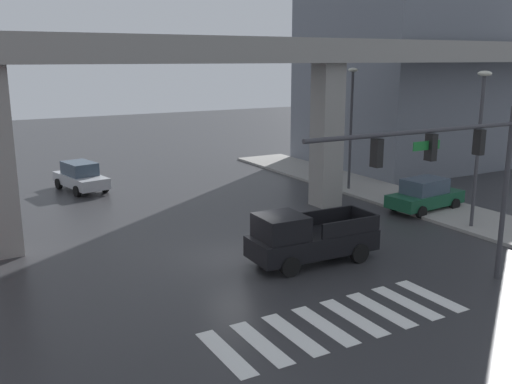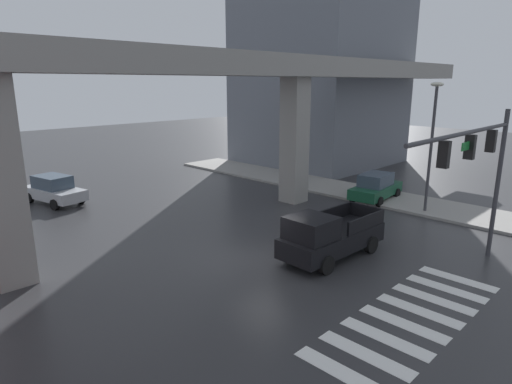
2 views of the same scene
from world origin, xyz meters
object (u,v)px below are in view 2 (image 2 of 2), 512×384
object	(u,v)px
pickup_truck	(328,236)
street_lamp_mid_block	(302,122)
traffic_signal_mast	(480,158)
street_lamp_near_corner	(432,133)
sedan_silver	(54,190)
fire_hydrant	(368,196)
sedan_dark_green	(376,187)

from	to	relation	value
pickup_truck	street_lamp_mid_block	bearing A→B (deg)	43.97
traffic_signal_mast	street_lamp_near_corner	bearing A→B (deg)	34.24
street_lamp_mid_block	traffic_signal_mast	bearing A→B (deg)	-116.47
sedan_silver	street_lamp_near_corner	world-z (taller)	street_lamp_near_corner
traffic_signal_mast	fire_hydrant	size ratio (longest dim) A/B	10.22
sedan_silver	fire_hydrant	world-z (taller)	sedan_silver
street_lamp_mid_block	fire_hydrant	xyz separation A→B (m)	(-0.40, -5.65, -4.13)
sedan_silver	traffic_signal_mast	size ratio (longest dim) A/B	0.52
traffic_signal_mast	fire_hydrant	world-z (taller)	traffic_signal_mast
street_lamp_near_corner	traffic_signal_mast	bearing A→B (deg)	-145.76
sedan_dark_green	street_lamp_near_corner	bearing A→B (deg)	-98.54
sedan_silver	street_lamp_mid_block	world-z (taller)	street_lamp_mid_block
pickup_truck	sedan_dark_green	size ratio (longest dim) A/B	1.16
sedan_dark_green	sedan_silver	bearing A→B (deg)	136.57
street_lamp_mid_block	street_lamp_near_corner	bearing A→B (deg)	-90.00
sedan_silver	street_lamp_near_corner	bearing A→B (deg)	-50.87
fire_hydrant	pickup_truck	bearing A→B (deg)	-159.62
traffic_signal_mast	street_lamp_mid_block	size ratio (longest dim) A/B	1.20
sedan_dark_green	sedan_silver	xyz separation A→B (m)	(-14.44, 13.67, 0.00)
pickup_truck	fire_hydrant	world-z (taller)	pickup_truck
pickup_truck	fire_hydrant	bearing A→B (deg)	20.38
sedan_dark_green	street_lamp_mid_block	distance (m)	6.73
traffic_signal_mast	sedan_silver	bearing A→B (deg)	108.14
fire_hydrant	sedan_dark_green	bearing A→B (deg)	3.81
street_lamp_near_corner	street_lamp_mid_block	size ratio (longest dim) A/B	1.00
pickup_truck	street_lamp_mid_block	world-z (taller)	street_lamp_mid_block
pickup_truck	street_lamp_near_corner	size ratio (longest dim) A/B	0.71
sedan_dark_green	fire_hydrant	world-z (taller)	sedan_dark_green
street_lamp_mid_block	pickup_truck	bearing A→B (deg)	-136.03
sedan_silver	street_lamp_mid_block	xyz separation A→B (m)	(13.92, -8.08, 3.70)
sedan_silver	fire_hydrant	bearing A→B (deg)	-45.44
sedan_dark_green	sedan_silver	size ratio (longest dim) A/B	0.98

